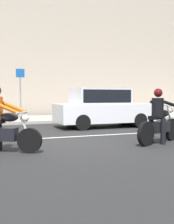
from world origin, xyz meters
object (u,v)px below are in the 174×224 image
parked_sedan_white (103,107)px  street_sign_post (20,89)px  motorcycle_with_rider_orange_stripe (0,125)px  motorcycle_with_rider_black_leather (159,121)px

parked_sedan_white → street_sign_post: size_ratio=1.61×
motorcycle_with_rider_orange_stripe → motorcycle_with_rider_black_leather: motorcycle_with_rider_orange_stripe is taller
motorcycle_with_rider_orange_stripe → motorcycle_with_rider_black_leather: size_ratio=0.94×
motorcycle_with_rider_orange_stripe → street_sign_post: street_sign_post is taller
parked_sedan_white → street_sign_post: street_sign_post is taller
motorcycle_with_rider_black_leather → parked_sedan_white: parked_sedan_white is taller
motorcycle_with_rider_black_leather → parked_sedan_white: (0.29, 4.59, 0.22)m
motorcycle_with_rider_orange_stripe → motorcycle_with_rider_black_leather: (4.44, -0.29, -0.01)m
motorcycle_with_rider_orange_stripe → parked_sedan_white: size_ratio=0.43×
parked_sedan_white → motorcycle_with_rider_orange_stripe: bearing=-137.8°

